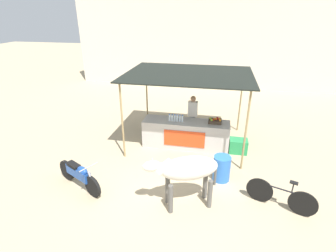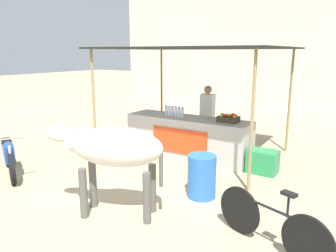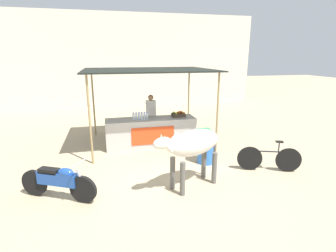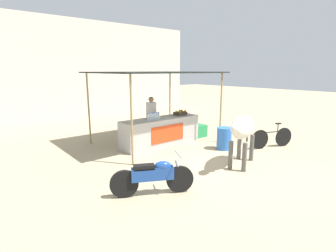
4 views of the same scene
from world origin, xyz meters
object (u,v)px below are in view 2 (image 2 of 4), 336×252
fruit_crate (228,118)px  vendor_behind_counter (207,117)px  motorcycle_parked (9,154)px  bicycle_leaning (271,224)px  cow (113,150)px  cooler_box (263,162)px  stall_counter (188,137)px  water_barrel (202,176)px

fruit_crate → vendor_behind_counter: 1.11m
motorcycle_parked → bicycle_leaning: bearing=2.5°
motorcycle_parked → bicycle_leaning: size_ratio=1.04×
cow → vendor_behind_counter: bearing=94.3°
vendor_behind_counter → motorcycle_parked: 4.59m
cooler_box → cow: size_ratio=0.33×
stall_counter → vendor_behind_counter: size_ratio=1.82×
fruit_crate → stall_counter: bearing=-177.0°
stall_counter → bicycle_leaning: bearing=-45.3°
stall_counter → cow: 3.17m
fruit_crate → cow: (-0.56, -3.14, -0.00)m
fruit_crate → bicycle_leaning: fruit_crate is taller
cooler_box → bicycle_leaning: bearing=-71.5°
stall_counter → motorcycle_parked: bearing=-130.2°
cooler_box → bicycle_leaning: 2.79m
stall_counter → motorcycle_parked: 3.89m
vendor_behind_counter → water_barrel: size_ratio=2.21×
fruit_crate → bicycle_leaning: size_ratio=0.28×
stall_counter → fruit_crate: (0.98, 0.05, 0.56)m
vendor_behind_counter → cooler_box: size_ratio=2.75×
stall_counter → water_barrel: size_ratio=4.01×
bicycle_leaning → water_barrel: bearing=147.2°
fruit_crate → cow: 3.19m
vendor_behind_counter → motorcycle_parked: (-2.65, -3.72, -0.42)m
fruit_crate → water_barrel: bearing=-80.9°
fruit_crate → cow: bearing=-100.0°
fruit_crate → motorcycle_parked: size_ratio=0.27×
stall_counter → motorcycle_parked: (-2.51, -2.97, -0.05)m
bicycle_leaning → fruit_crate: bearing=121.7°
stall_counter → cooler_box: 1.85m
fruit_crate → motorcycle_parked: fruit_crate is taller
stall_counter → cow: cow is taller
bicycle_leaning → cow: bearing=-171.4°
stall_counter → water_barrel: (1.28, -1.82, -0.11)m
water_barrel → bicycle_leaning: size_ratio=0.48×
fruit_crate → cooler_box: fruit_crate is taller
water_barrel → stall_counter: bearing=125.2°
fruit_crate → cooler_box: size_ratio=0.73×
vendor_behind_counter → cow: bearing=-85.7°
cooler_box → fruit_crate: bearing=170.0°
motorcycle_parked → vendor_behind_counter: bearing=54.5°
cooler_box → bicycle_leaning: (0.88, -2.65, 0.11)m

